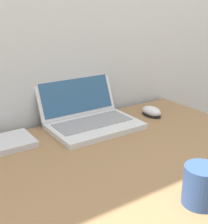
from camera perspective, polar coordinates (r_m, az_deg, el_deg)
laptop at (r=1.20m, az=-3.15°, el=0.28°), size 0.33×0.31×0.24m
drink_cup at (r=0.78m, az=17.32°, el=-12.59°), size 0.08×0.08×0.10m
computer_mouse at (r=1.32m, az=8.70°, el=0.08°), size 0.06×0.10×0.04m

